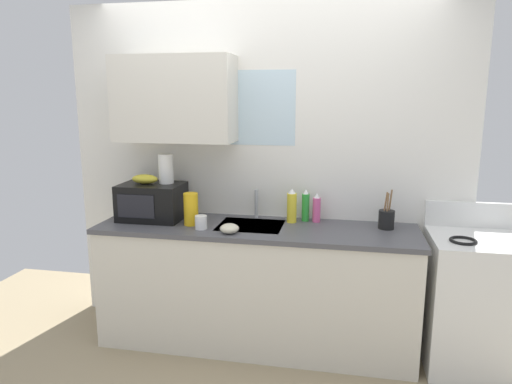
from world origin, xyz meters
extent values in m
cube|color=white|center=(0.00, 0.35, 1.25)|extent=(3.05, 0.10, 2.50)
cube|color=silver|center=(-0.64, 0.14, 1.79)|extent=(0.88, 0.32, 0.62)
cube|color=silver|center=(-0.04, 0.31, 1.73)|extent=(0.56, 0.02, 0.55)
cube|color=silver|center=(0.00, 0.00, 0.43)|extent=(2.25, 0.60, 0.86)
cube|color=#4C4C51|center=(0.00, 0.00, 0.88)|extent=(2.28, 0.63, 0.03)
cube|color=#9EA0A5|center=(-0.04, 0.02, 0.83)|extent=(0.46, 0.38, 0.14)
cylinder|color=#B2B5BA|center=(-0.04, 0.24, 1.01)|extent=(0.03, 0.03, 0.22)
cube|color=white|center=(1.49, 0.00, 0.45)|extent=(0.60, 0.60, 0.90)
torus|color=black|center=(1.37, -0.10, 0.91)|extent=(0.17, 0.17, 0.02)
cube|color=white|center=(1.49, 0.28, 0.99)|extent=(0.60, 0.04, 0.18)
cube|color=black|center=(-0.81, 0.05, 1.04)|extent=(0.46, 0.34, 0.27)
cube|color=black|center=(-0.86, -0.12, 1.04)|extent=(0.28, 0.01, 0.17)
ellipsoid|color=gold|center=(-0.86, 0.05, 1.20)|extent=(0.20, 0.11, 0.07)
cylinder|color=white|center=(-0.71, 0.10, 1.28)|extent=(0.11, 0.11, 0.22)
cylinder|color=yellow|center=(0.24, 0.16, 1.01)|extent=(0.07, 0.07, 0.22)
cone|color=white|center=(0.24, 0.16, 1.13)|extent=(0.05, 0.05, 0.04)
cylinder|color=green|center=(0.33, 0.22, 1.00)|extent=(0.06, 0.06, 0.20)
cone|color=white|center=(0.33, 0.22, 1.12)|extent=(0.04, 0.04, 0.04)
cylinder|color=#E55999|center=(0.41, 0.21, 0.99)|extent=(0.06, 0.06, 0.18)
cone|color=white|center=(0.41, 0.21, 1.10)|extent=(0.04, 0.04, 0.04)
cylinder|color=gold|center=(-0.47, -0.05, 1.02)|extent=(0.10, 0.10, 0.23)
cylinder|color=white|center=(-0.36, -0.14, 0.95)|extent=(0.08, 0.08, 0.09)
cylinder|color=black|center=(0.91, 0.12, 0.97)|extent=(0.11, 0.11, 0.13)
cylinder|color=olive|center=(0.89, 0.12, 1.05)|extent=(0.03, 0.01, 0.22)
cylinder|color=olive|center=(0.92, 0.13, 1.06)|extent=(0.03, 0.03, 0.24)
cylinder|color=olive|center=(0.91, 0.10, 1.05)|extent=(0.02, 0.02, 0.22)
ellipsoid|color=beige|center=(-0.14, -0.20, 0.93)|extent=(0.13, 0.13, 0.06)
camera|label=1|loc=(0.62, -3.12, 1.80)|focal=32.46mm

